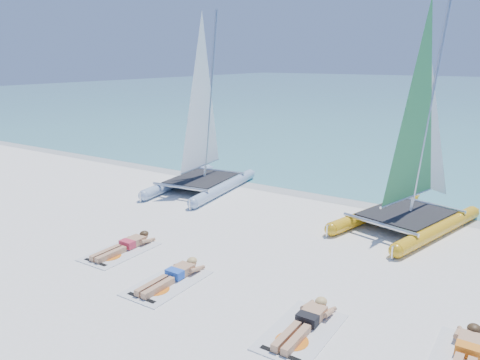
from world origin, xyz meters
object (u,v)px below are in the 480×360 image
(catamaran_yellow, at_px, (421,153))
(sunbather_d, at_px, (468,352))
(towel_c, at_px, (301,332))
(sunbather_a, at_px, (126,245))
(towel_a, at_px, (120,252))
(catamaran_blue, at_px, (202,136))
(sunbather_b, at_px, (173,275))
(towel_b, at_px, (168,283))
(sunbather_c, at_px, (306,321))

(catamaran_yellow, xyz_separation_m, sunbather_d, (2.22, -5.92, -1.89))
(towel_c, relative_size, sunbather_d, 1.07)
(sunbather_a, bearing_deg, towel_a, -90.00)
(catamaran_blue, height_order, sunbather_b, catamaran_blue)
(towel_b, bearing_deg, catamaran_blue, 121.87)
(towel_c, bearing_deg, sunbather_c, 90.00)
(catamaran_blue, bearing_deg, sunbather_d, -37.39)
(sunbather_a, relative_size, sunbather_b, 1.00)
(towel_b, distance_m, sunbather_d, 5.61)
(sunbather_c, xyz_separation_m, sunbather_d, (2.47, 0.56, 0.00))
(catamaran_blue, height_order, towel_c, catamaran_blue)
(towel_b, distance_m, sunbather_b, 0.22)
(towel_c, bearing_deg, sunbather_b, 174.83)
(catamaran_yellow, xyz_separation_m, sunbather_c, (-0.26, -6.48, -1.89))
(towel_a, distance_m, sunbather_b, 2.08)
(sunbather_b, bearing_deg, towel_a, 168.59)
(catamaran_blue, xyz_separation_m, sunbather_d, (9.41, -5.52, -1.78))
(catamaran_yellow, xyz_separation_m, sunbather_a, (-5.39, -5.79, -1.89))
(towel_a, xyz_separation_m, sunbather_c, (5.13, -0.50, 0.11))
(catamaran_yellow, height_order, sunbather_d, catamaran_yellow)
(towel_a, xyz_separation_m, sunbather_d, (7.60, 0.06, 0.11))
(sunbather_b, xyz_separation_m, towel_c, (3.09, -0.28, -0.11))
(catamaran_yellow, relative_size, sunbather_a, 3.69)
(towel_a, distance_m, sunbather_d, 7.61)
(towel_b, distance_m, towel_c, 3.10)
(catamaran_blue, distance_m, towel_c, 9.54)
(towel_c, bearing_deg, sunbather_a, 170.23)
(catamaran_blue, relative_size, sunbather_d, 3.69)
(towel_c, bearing_deg, towel_a, 172.32)
(sunbather_b, bearing_deg, catamaran_yellow, 62.34)
(catamaran_blue, xyz_separation_m, catamaran_yellow, (7.19, 0.40, 0.11))
(towel_b, xyz_separation_m, sunbather_d, (5.57, 0.66, 0.11))
(towel_c, xyz_separation_m, sunbather_d, (2.47, 0.75, 0.11))
(towel_c, bearing_deg, towel_b, 178.37)
(catamaran_blue, distance_m, sunbather_b, 7.34)
(towel_a, relative_size, towel_c, 1.00)
(towel_a, bearing_deg, sunbather_a, 90.00)
(catamaran_yellow, xyz_separation_m, towel_a, (-5.39, -5.98, -2.00))
(catamaran_yellow, relative_size, sunbather_d, 3.69)
(catamaran_yellow, relative_size, towel_a, 3.45)
(towel_c, bearing_deg, sunbather_d, 16.91)
(sunbather_c, bearing_deg, towel_b, -178.08)
(sunbather_b, bearing_deg, sunbather_d, 4.84)
(catamaran_blue, height_order, towel_a, catamaran_blue)
(towel_b, height_order, towel_c, same)
(catamaran_blue, relative_size, sunbather_b, 3.69)
(sunbather_a, relative_size, towel_c, 0.93)
(sunbather_b, relative_size, sunbather_d, 1.00)
(sunbather_d, bearing_deg, towel_a, -179.55)
(towel_c, bearing_deg, catamaran_yellow, 87.79)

